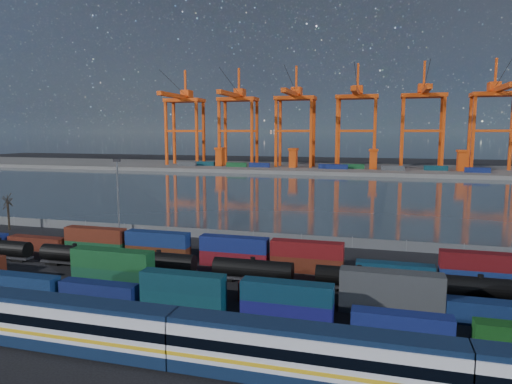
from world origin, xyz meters
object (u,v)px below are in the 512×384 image
(passenger_train, at_px, (309,357))
(bare_tree, at_px, (8,212))
(tanker_string, at_px, (159,262))
(gantry_cranes, at_px, (325,106))

(passenger_train, height_order, bare_tree, bare_tree)
(passenger_train, xyz_separation_m, tanker_string, (-27.99, 25.79, -0.85))
(gantry_cranes, bearing_deg, bare_tree, -105.42)
(passenger_train, xyz_separation_m, gantry_cranes, (-27.02, 226.09, 34.23))
(bare_tree, relative_size, gantry_cranes, 0.04)
(tanker_string, height_order, bare_tree, bare_tree)
(tanker_string, relative_size, bare_tree, 12.42)
(passenger_train, relative_size, tanker_string, 0.74)
(bare_tree, bearing_deg, gantry_cranes, 74.58)
(tanker_string, distance_m, bare_tree, 52.79)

